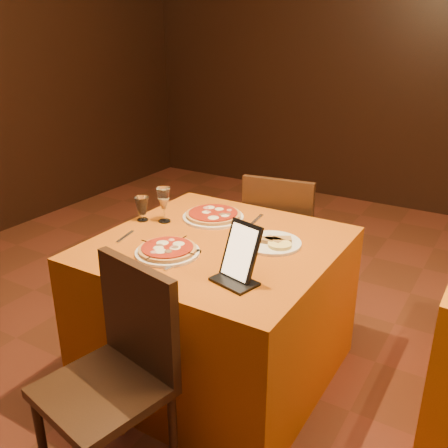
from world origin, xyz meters
The scene contains 14 objects.
floor centered at (0.00, 0.00, -0.01)m, with size 6.00×7.00×0.01m, color #5E2D19.
wall_back centered at (0.00, 3.50, 1.40)m, with size 6.00×0.01×2.80m, color black.
main_table centered at (-0.33, 0.37, 0.38)m, with size 1.10×1.10×0.75m, color #AB4E0A.
chair_main_near centered at (-0.33, -0.44, 0.46)m, with size 0.43×0.43×0.91m, color black, non-canonical shape.
chair_main_far centered at (-0.33, 1.17, 0.46)m, with size 0.39×0.39×0.91m, color black, non-canonical shape.
pizza_near centered at (-0.45, 0.14, 0.77)m, with size 0.29×0.29×0.03m.
pizza_far centered at (-0.51, 0.62, 0.77)m, with size 0.33×0.33×0.03m.
cutlet_dish centered at (-0.09, 0.48, 0.76)m, with size 0.28×0.28×0.03m.
wine_glass centered at (-0.70, 0.45, 0.84)m, with size 0.08×0.08×0.19m, color tan, non-canonical shape.
water_glass centered at (-0.82, 0.40, 0.81)m, with size 0.07×0.07×0.13m, color silver, non-canonical shape.
tablet centered at (-0.05, 0.11, 0.87)m, with size 0.16×0.01×0.24m, color black.
knife centered at (-0.35, 0.10, 0.75)m, with size 0.21×0.02×0.01m, color #A5A5AB.
fork_near centered at (-0.74, 0.18, 0.75)m, with size 0.15×0.02×0.01m, color silver.
fork_far centered at (-0.30, 0.72, 0.75)m, with size 0.16×0.02×0.01m, color #B1B1B8.
Camera 1 is at (0.83, -1.48, 1.72)m, focal length 40.00 mm.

